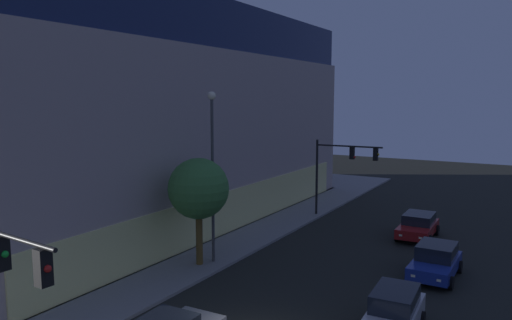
{
  "coord_description": "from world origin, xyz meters",
  "views": [
    {
      "loc": [
        -13.89,
        -8.45,
        9.01
      ],
      "look_at": [
        6.68,
        3.53,
        6.0
      ],
      "focal_mm": 34.31,
      "sensor_mm": 36.0,
      "label": 1
    }
  ],
  "objects": [
    {
      "name": "modern_building",
      "position": [
        13.3,
        19.1,
        7.61
      ],
      "size": [
        36.76,
        20.41,
        15.38
      ],
      "color": "#4C4C51",
      "rests_on": "ground"
    },
    {
      "name": "traffic_light_far_corner",
      "position": [
        20.44,
        4.17,
        4.27
      ],
      "size": [
        0.46,
        5.04,
        5.75
      ],
      "color": "black",
      "rests_on": "sidewalk_corner"
    },
    {
      "name": "street_lamp_sidewalk",
      "position": [
        7.28,
        6.57,
        5.82
      ],
      "size": [
        0.44,
        0.44,
        9.21
      ],
      "color": "#434343",
      "rests_on": "sidewalk_corner"
    },
    {
      "name": "sidewalk_tree",
      "position": [
        6.52,
        6.95,
        4.25
      ],
      "size": [
        3.24,
        3.24,
        5.75
      ],
      "color": "brown",
      "rests_on": "sidewalk_corner"
    },
    {
      "name": "car_silver",
      "position": [
        4.04,
        -4.06,
        0.87
      ],
      "size": [
        4.64,
        2.12,
        1.74
      ],
      "color": "#B7BABF",
      "rests_on": "ground"
    },
    {
      "name": "car_blue",
      "position": [
        11.37,
        -4.28,
        0.84
      ],
      "size": [
        4.26,
        2.24,
        1.65
      ],
      "color": "navy",
      "rests_on": "ground"
    },
    {
      "name": "car_red",
      "position": [
        18.11,
        -1.99,
        0.82
      ],
      "size": [
        4.38,
        2.25,
        1.56
      ],
      "color": "maroon",
      "rests_on": "ground"
    }
  ]
}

